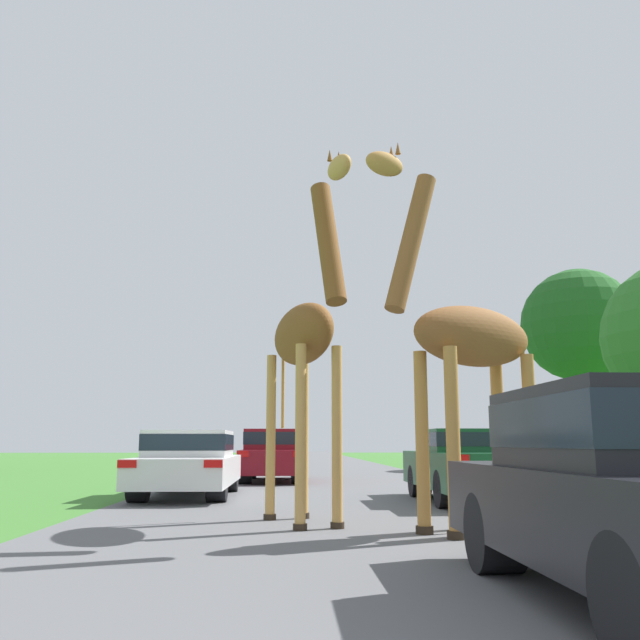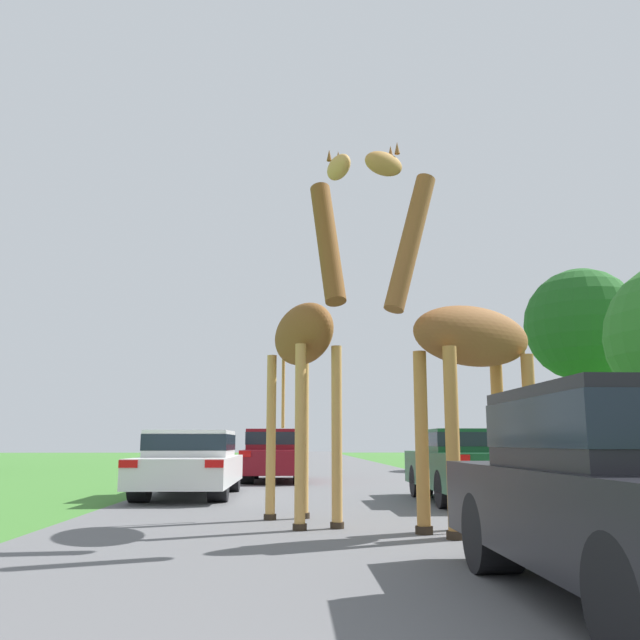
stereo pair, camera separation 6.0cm
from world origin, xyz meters
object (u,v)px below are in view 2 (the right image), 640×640
object	(u,v)px
giraffe_near_road	(306,337)
car_queue_right	(191,461)
tree_right_cluster	(582,325)
car_queue_left	(275,454)
giraffe_companion	(467,344)
car_far_ahead	(474,463)

from	to	relation	value
giraffe_near_road	car_queue_right	size ratio (longest dim) A/B	1.07
car_queue_right	tree_right_cluster	distance (m)	22.41
car_queue_right	car_queue_left	world-z (taller)	car_queue_left
giraffe_companion	tree_right_cluster	size ratio (longest dim) A/B	0.54
giraffe_companion	car_queue_left	xyz separation A→B (m)	(-2.77, 11.74, -1.58)
car_queue_right	giraffe_companion	bearing A→B (deg)	-53.89
giraffe_companion	car_far_ahead	size ratio (longest dim) A/B	1.13
car_queue_right	tree_right_cluster	bearing A→B (deg)	45.00
giraffe_near_road	car_queue_left	xyz separation A→B (m)	(-0.69, 10.80, -1.82)
car_queue_right	car_queue_left	xyz separation A→B (m)	(1.63, 5.71, 0.06)
car_far_ahead	car_queue_left	bearing A→B (deg)	118.79
giraffe_companion	car_far_ahead	distance (m)	4.92
giraffe_companion	car_far_ahead	xyz separation A→B (m)	(1.22, 4.48, -1.63)
giraffe_companion	car_far_ahead	bearing A→B (deg)	-45.85
car_queue_right	car_queue_left	size ratio (longest dim) A/B	1.07
giraffe_near_road	car_far_ahead	xyz separation A→B (m)	(3.29, 3.54, -1.87)
giraffe_near_road	car_far_ahead	distance (m)	5.18
giraffe_near_road	giraffe_companion	size ratio (longest dim) A/B	1.03
car_far_ahead	tree_right_cluster	xyz separation A→B (m)	(9.71, 16.87, 5.67)
car_queue_right	car_far_ahead	bearing A→B (deg)	-15.36
tree_right_cluster	car_far_ahead	bearing A→B (deg)	-119.93
giraffe_companion	car_queue_left	bearing A→B (deg)	-17.34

